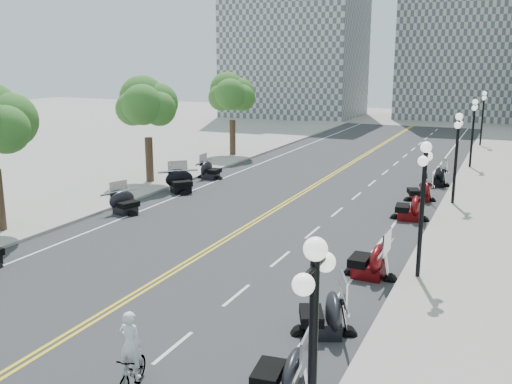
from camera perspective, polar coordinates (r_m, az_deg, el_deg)
The scene contains 43 objects.
ground at distance 21.31m, azimuth -9.78°, elevation -8.74°, with size 160.00×160.00×0.00m, color gray.
road at distance 29.66m, azimuth 1.06°, elevation -2.28°, with size 16.00×90.00×0.01m, color #333335.
centerline_yellow_a at distance 29.70m, azimuth 0.85°, elevation -2.24°, with size 0.12×90.00×0.00m, color yellow.
centerline_yellow_b at distance 29.61m, azimuth 1.28°, elevation -2.29°, with size 0.12×90.00×0.00m, color yellow.
edge_line_north at distance 27.85m, azimuth 13.27°, elevation -3.64°, with size 0.12×90.00×0.00m, color white.
edge_line_south at distance 32.64m, azimuth -9.31°, elevation -1.01°, with size 0.12×90.00×0.00m, color white.
lane_dash_5 at distance 16.66m, azimuth -8.28°, elevation -15.13°, with size 0.12×2.00×0.00m, color white.
lane_dash_6 at distance 19.80m, azimuth -1.95°, elevation -10.26°, with size 0.12×2.00×0.00m, color white.
lane_dash_7 at distance 23.20m, azimuth 2.46°, elevation -6.70°, with size 0.12×2.00×0.00m, color white.
lane_dash_8 at distance 26.76m, azimuth 5.67°, elevation -4.03°, with size 0.12×2.00×0.00m, color white.
lane_dash_9 at distance 30.44m, azimuth 8.11°, elevation -2.00°, with size 0.12×2.00×0.00m, color white.
lane_dash_10 at distance 34.19m, azimuth 10.01°, elevation -0.40°, with size 0.12×2.00×0.00m, color white.
lane_dash_11 at distance 37.99m, azimuth 11.53°, elevation 0.88°, with size 0.12×2.00×0.00m, color white.
lane_dash_12 at distance 41.82m, azimuth 12.78°, elevation 1.93°, with size 0.12×2.00×0.00m, color white.
lane_dash_13 at distance 45.69m, azimuth 13.81°, elevation 2.80°, with size 0.12×2.00×0.00m, color white.
lane_dash_14 at distance 49.57m, azimuth 14.69°, elevation 3.53°, with size 0.12×2.00×0.00m, color white.
lane_dash_15 at distance 53.48m, azimuth 15.44°, elevation 4.15°, with size 0.12×2.00×0.00m, color white.
lane_dash_16 at distance 57.39m, azimuth 16.09°, elevation 4.69°, with size 0.12×2.00×0.00m, color white.
lane_dash_17 at distance 61.32m, azimuth 16.65°, elevation 5.16°, with size 0.12×2.00×0.00m, color white.
lane_dash_18 at distance 65.26m, azimuth 17.15°, elevation 5.58°, with size 0.12×2.00×0.00m, color white.
lane_dash_19 at distance 69.20m, azimuth 17.59°, elevation 5.94°, with size 0.12×2.00×0.00m, color white.
sidewalk_north at distance 27.41m, azimuth 21.72°, elevation -4.37°, with size 5.00×90.00×0.15m, color #9E9991.
sidewalk_south at distance 35.02m, azimuth -14.92°, elevation -0.22°, with size 5.00×90.00×0.15m, color #9E9991.
distant_block_a at distance 83.74m, azimuth 4.02°, elevation 16.55°, with size 18.00×14.00×26.00m, color gray.
distant_block_b at distance 84.89m, azimuth 20.29°, elevation 17.11°, with size 16.00×12.00×30.00m, color gray.
street_lamp_1 at distance 10.16m, azimuth 5.65°, elevation -18.08°, with size 0.50×1.20×4.90m, color black, non-canonical shape.
street_lamp_2 at distance 21.12m, azimuth 16.25°, elevation -1.86°, with size 0.50×1.20×4.90m, color black, non-canonical shape.
street_lamp_3 at distance 32.81m, azimuth 19.36°, elevation 3.11°, with size 0.50×1.20×4.90m, color black, non-canonical shape.
street_lamp_4 at distance 44.67m, azimuth 20.83°, elevation 5.46°, with size 0.50×1.20×4.90m, color black, non-canonical shape.
street_lamp_5 at distance 56.58m, azimuth 21.69°, elevation 6.81°, with size 0.50×1.20×4.90m, color black, non-canonical shape.
tree_3 at distance 37.15m, azimuth -10.82°, elevation 8.04°, with size 4.80×4.80×9.20m, color #235619, non-canonical shape.
tree_4 at distance 47.44m, azimuth -2.39°, elevation 9.30°, with size 4.80×4.80×9.20m, color #235619, non-canonical shape.
motorcycle_n_4 at distance 14.10m, azimuth 2.57°, elevation -17.37°, with size 2.02×2.02×1.41m, color black, non-canonical shape.
motorcycle_n_5 at distance 17.03m, azimuth 6.70°, elevation -11.75°, with size 2.07×2.07×1.45m, color black, non-canonical shape.
motorcycle_n_6 at distance 21.52m, azimuth 11.26°, elevation -6.46°, with size 2.14×2.14×1.50m, color #590A0C, non-canonical shape.
motorcycle_n_8 at distance 29.61m, azimuth 15.08°, elevation -1.33°, with size 2.06×2.06×1.44m, color #590A0C, non-canonical shape.
motorcycle_n_9 at distance 33.68m, azimuth 16.04°, elevation 0.25°, with size 1.94×1.94×1.36m, color #590A0C, non-canonical shape.
motorcycle_n_10 at distance 37.94m, azimuth 17.42°, elevation 1.61°, with size 2.04×2.04×1.43m, color black, non-canonical shape.
motorcycle_s_7 at distance 30.50m, azimuth -12.96°, elevation -0.89°, with size 1.92×1.92×1.35m, color black, non-canonical shape.
motorcycle_s_8 at distance 34.78m, azimuth -7.55°, elevation 1.17°, with size 2.15×2.15×1.51m, color black, non-canonical shape.
motorcycle_s_9 at distance 38.65m, azimuth -4.58°, elevation 2.32°, with size 1.94×1.94×1.36m, color black, non-canonical shape.
bicycle at distance 14.78m, azimuth -12.28°, elevation -17.13°, with size 0.45×1.61×0.96m, color #A51414.
cyclist_rider at distance 14.17m, azimuth -12.55°, elevation -12.45°, with size 0.62×0.41×1.71m, color white.
Camera 1 is at (11.31, -16.27, 7.84)m, focal length 40.00 mm.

